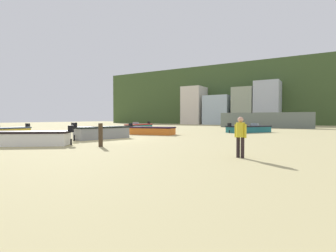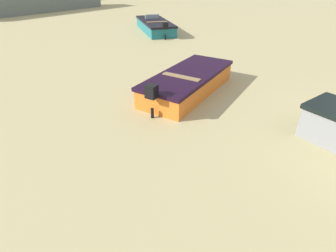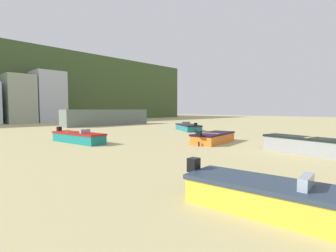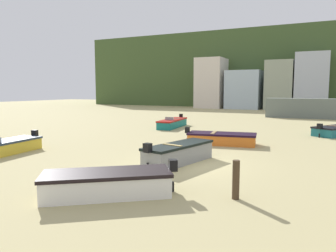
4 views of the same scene
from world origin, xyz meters
name	(u,v)px [view 3 (image 3 of 4)]	position (x,y,z in m)	size (l,w,h in m)	color
ground_plane	(305,152)	(0.00, 0.00, 0.00)	(160.00, 160.00, 0.00)	tan
headland_hill	(0,87)	(0.00, 66.00, 7.74)	(90.00, 32.00, 15.47)	#3D532A
harbor_pier	(107,117)	(5.99, 30.00, 1.23)	(14.23, 2.40, 2.46)	slate
townhouse_right	(18,99)	(-1.64, 47.07, 4.33)	(4.67, 6.14, 8.66)	#97A089
townhouse_far_right	(48,97)	(3.57, 46.82, 4.89)	(5.28, 5.65, 9.78)	#B2B9C5
boat_grey_0	(302,145)	(-0.61, -0.02, 0.48)	(2.23, 4.58, 1.26)	gray
boat_yellow_2	(271,197)	(-10.23, -2.09, 0.39)	(1.82, 4.53, 1.07)	gold
boat_teal_3	(188,127)	(6.91, 14.47, 0.38)	(4.28, 5.24, 1.05)	#1C6973
boat_teal_4	(78,137)	(-7.24, 13.53, 0.40)	(1.89, 5.44, 1.09)	#15726F
boat_orange_5	(213,138)	(-0.28, 6.17, 0.38)	(4.73, 2.37, 1.06)	orange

